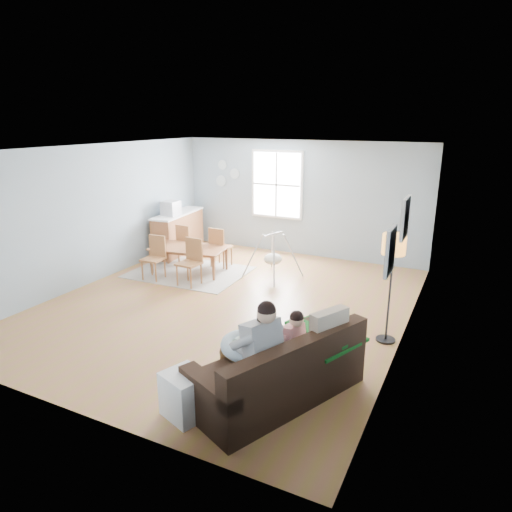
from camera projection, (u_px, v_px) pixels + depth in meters
The scene contains 22 objects.
room at pixel (226, 166), 7.44m from camera, with size 8.40×9.40×3.90m.
window at pixel (277, 185), 10.88m from camera, with size 1.32×0.08×1.62m.
pictures at pixel (398, 233), 5.44m from camera, with size 0.05×1.34×0.74m.
wall_plates at pixel (226, 174), 11.43m from camera, with size 0.67×0.02×0.66m.
sofa at pixel (281, 375), 5.30m from camera, with size 1.68×2.29×0.85m.
green_throw at pixel (318, 337), 5.72m from camera, with size 0.96×0.83×0.04m, color #155D1C.
beige_pillow at pixel (329, 331), 5.34m from camera, with size 0.14×0.52×0.52m, color tan.
father at pixel (254, 347), 5.10m from camera, with size 0.98×0.70×1.34m.
nursing_pillow at pixel (245, 346), 5.23m from camera, with size 0.57×0.57×0.15m, color silver.
infant at pixel (247, 338), 5.23m from camera, with size 0.20×0.39×0.15m.
toddler at pixel (290, 335), 5.36m from camera, with size 0.57×0.39×0.84m.
floor_lamp at pixel (393, 254), 6.39m from camera, with size 0.33×0.33×1.63m.
storage_cube at pixel (185, 394), 5.01m from camera, with size 0.57×0.54×0.51m.
rug at pixel (189, 272), 9.78m from camera, with size 2.37×1.80×0.01m, color #9E9990.
dining_table at pixel (189, 260), 9.70m from camera, with size 1.57×0.88×0.55m, color brown.
chair_sw at pixel (155, 255), 9.30m from camera, with size 0.42×0.42×0.89m.
chair_se at pixel (191, 259), 8.95m from camera, with size 0.44×0.44×0.92m.
chair_nw at pixel (186, 241), 10.32m from camera, with size 0.44×0.44×0.89m.
chair_ne at pixel (219, 245), 9.98m from camera, with size 0.42×0.42×0.90m.
counter at pixel (178, 232), 11.12m from camera, with size 0.71×1.82×0.99m.
monitor at pixel (171, 208), 10.62m from camera, with size 0.37×0.35×0.34m.
baby_swing at pixel (273, 258), 9.35m from camera, with size 1.15×1.16×0.93m.
Camera 1 is at (3.79, -6.54, 3.17)m, focal length 32.00 mm.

